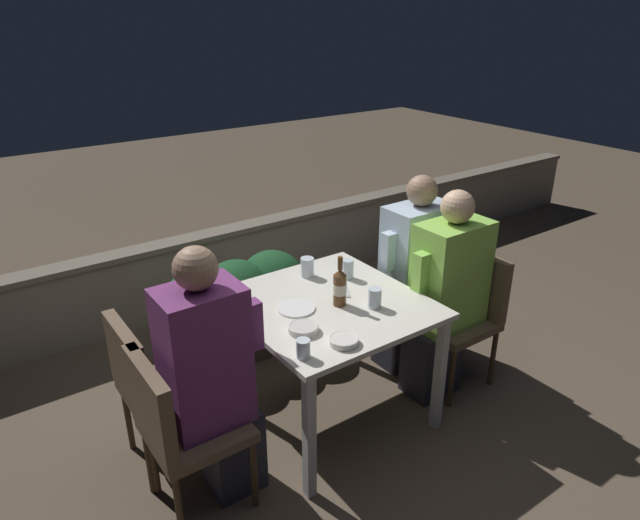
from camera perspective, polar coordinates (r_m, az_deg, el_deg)
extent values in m
plane|color=brown|center=(3.48, 0.74, -14.99)|extent=(16.00, 16.00, 0.00)
cube|color=gray|center=(4.57, -11.50, -1.22)|extent=(9.00, 0.14, 0.56)
cube|color=#706656|center=(4.46, -11.82, 2.26)|extent=(9.00, 0.18, 0.04)
cube|color=silver|center=(3.08, 0.81, -4.46)|extent=(0.96, 1.00, 0.03)
cube|color=silver|center=(2.78, -1.08, -17.29)|extent=(0.05, 0.05, 0.71)
cube|color=silver|center=(3.24, 11.87, -11.10)|extent=(0.05, 0.05, 0.71)
cube|color=silver|center=(3.41, -9.70, -8.93)|extent=(0.05, 0.05, 0.71)
cube|color=silver|center=(3.80, 2.07, -4.93)|extent=(0.05, 0.05, 0.71)
cube|color=brown|center=(3.96, -8.01, -7.40)|extent=(0.99, 0.36, 0.28)
ellipsoid|color=#194723|center=(3.71, -12.04, -4.23)|extent=(0.45, 0.47, 0.42)
ellipsoid|color=#194723|center=(3.80, -8.30, -3.15)|extent=(0.45, 0.47, 0.42)
ellipsoid|color=#194723|center=(3.92, -4.76, -2.12)|extent=(0.45, 0.47, 0.42)
cube|color=brown|center=(2.78, -12.24, -16.22)|extent=(0.43, 0.43, 0.05)
cube|color=brown|center=(2.60, -16.60, -13.77)|extent=(0.06, 0.43, 0.40)
cylinder|color=#47321E|center=(2.76, -13.90, -23.14)|extent=(0.03, 0.03, 0.40)
cylinder|color=#47321E|center=(2.86, -6.60, -20.44)|extent=(0.03, 0.03, 0.40)
cylinder|color=#47321E|center=(3.02, -16.74, -18.58)|extent=(0.03, 0.03, 0.40)
cylinder|color=#47321E|center=(3.11, -10.08, -16.35)|extent=(0.03, 0.03, 0.40)
cube|color=#282833|center=(2.96, -8.74, -18.06)|extent=(0.25, 0.23, 0.45)
cube|color=#6B2D66|center=(2.59, -11.51, -9.55)|extent=(0.36, 0.26, 0.68)
cube|color=#6B2D66|center=(2.63, -6.69, -6.46)|extent=(0.07, 0.07, 0.24)
sphere|color=#99755B|center=(2.38, -12.36, -0.82)|extent=(0.19, 0.19, 0.19)
cube|color=brown|center=(3.05, -14.73, -12.36)|extent=(0.43, 0.43, 0.05)
cube|color=brown|center=(2.89, -18.74, -9.87)|extent=(0.06, 0.43, 0.40)
cylinder|color=#47321E|center=(3.01, -16.33, -18.62)|extent=(0.03, 0.03, 0.40)
cylinder|color=#47321E|center=(3.10, -9.68, -16.37)|extent=(0.03, 0.03, 0.40)
cylinder|color=#47321E|center=(3.29, -18.63, -14.77)|extent=(0.03, 0.03, 0.40)
cylinder|color=#47321E|center=(3.37, -12.55, -12.87)|extent=(0.03, 0.03, 0.40)
cube|color=brown|center=(3.60, 13.18, -6.13)|extent=(0.43, 0.43, 0.05)
cube|color=brown|center=(3.63, 15.53, -2.16)|extent=(0.06, 0.43, 0.40)
cylinder|color=#47321E|center=(3.50, 13.02, -11.43)|extent=(0.03, 0.03, 0.40)
cylinder|color=#47321E|center=(3.75, 16.90, -9.31)|extent=(0.03, 0.03, 0.40)
cylinder|color=#47321E|center=(3.70, 8.78, -8.85)|extent=(0.03, 0.03, 0.40)
cylinder|color=#47321E|center=(3.94, 12.72, -7.04)|extent=(0.03, 0.03, 0.40)
cube|color=#282833|center=(3.59, 11.03, -9.69)|extent=(0.30, 0.23, 0.45)
cube|color=#8CCC4C|center=(3.40, 12.93, -1.44)|extent=(0.43, 0.26, 0.64)
cube|color=#8CCC4C|center=(3.20, 10.02, -1.33)|extent=(0.07, 0.07, 0.24)
sphere|color=tan|center=(3.24, 13.60, 5.20)|extent=(0.19, 0.19, 0.19)
cube|color=brown|center=(3.84, 10.09, -3.84)|extent=(0.43, 0.43, 0.05)
cube|color=brown|center=(3.87, 12.33, -0.14)|extent=(0.06, 0.43, 0.40)
cylinder|color=#47321E|center=(3.73, 9.82, -8.73)|extent=(0.03, 0.03, 0.40)
cylinder|color=#47321E|center=(3.96, 13.67, -6.93)|extent=(0.03, 0.03, 0.40)
cylinder|color=#47321E|center=(3.95, 6.05, -6.43)|extent=(0.03, 0.03, 0.40)
cylinder|color=#47321E|center=(4.18, 9.90, -4.88)|extent=(0.03, 0.03, 0.40)
cube|color=#282833|center=(3.83, 8.06, -7.16)|extent=(0.30, 0.23, 0.45)
cube|color=silver|center=(3.65, 9.70, 0.63)|extent=(0.43, 0.26, 0.64)
cube|color=silver|center=(3.46, 6.82, 0.85)|extent=(0.07, 0.07, 0.24)
sphere|color=#99755B|center=(3.51, 10.17, 6.85)|extent=(0.19, 0.19, 0.19)
cylinder|color=brown|center=(3.01, 1.99, -3.03)|extent=(0.07, 0.07, 0.17)
cylinder|color=beige|center=(3.00, 1.99, -2.89)|extent=(0.07, 0.07, 0.06)
cone|color=brown|center=(2.96, 2.02, -1.26)|extent=(0.07, 0.07, 0.03)
cylinder|color=brown|center=(2.94, 2.03, -0.33)|extent=(0.03, 0.03, 0.07)
cylinder|color=white|center=(3.00, -2.39, -4.85)|extent=(0.20, 0.20, 0.01)
cylinder|color=silver|center=(2.71, 2.40, -8.08)|extent=(0.14, 0.14, 0.03)
torus|color=silver|center=(2.70, 2.41, -7.87)|extent=(0.14, 0.14, 0.01)
cylinder|color=beige|center=(2.80, -1.67, -6.88)|extent=(0.15, 0.15, 0.03)
torus|color=beige|center=(2.79, -1.67, -6.66)|extent=(0.15, 0.15, 0.01)
cylinder|color=silver|center=(3.31, 2.82, -0.92)|extent=(0.07, 0.07, 0.12)
cylinder|color=silver|center=(2.59, -1.70, -8.86)|extent=(0.07, 0.07, 0.09)
cylinder|color=silver|center=(3.33, -1.28, -0.72)|extent=(0.08, 0.08, 0.11)
cylinder|color=silver|center=(3.01, 5.50, -3.79)|extent=(0.07, 0.07, 0.11)
cube|color=silver|center=(3.19, 2.63, -3.02)|extent=(0.10, 0.16, 0.01)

